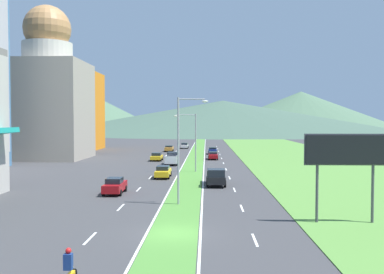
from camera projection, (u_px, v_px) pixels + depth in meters
ground_plane at (173, 234)px, 27.19m from camera, size 600.00×600.00×0.00m
grass_median at (196, 156)px, 87.11m from camera, size 3.20×240.00×0.06m
grass_verge_right at (296, 156)px, 86.41m from camera, size 24.00×240.00×0.06m
lane_dash_left_2 at (90, 238)px, 26.16m from camera, size 0.16×2.80×0.01m
lane_dash_left_3 at (121, 207)px, 35.54m from camera, size 0.16×2.80×0.01m
lane_dash_left_4 at (139, 189)px, 44.93m from camera, size 0.16×2.80×0.01m
lane_dash_left_5 at (150, 177)px, 54.31m from camera, size 0.16×2.80×0.01m
lane_dash_left_6 at (159, 169)px, 63.69m from camera, size 0.16×2.80×0.01m
lane_dash_left_7 at (165, 163)px, 73.08m from camera, size 0.16×2.80×0.01m
lane_dash_left_8 at (169, 158)px, 82.46m from camera, size 0.16×2.80×0.01m
lane_dash_left_9 at (173, 154)px, 91.85m from camera, size 0.16×2.80×0.01m
lane_dash_left_10 at (176, 151)px, 101.23m from camera, size 0.16×2.80×0.01m
lane_dash_left_11 at (179, 149)px, 110.61m from camera, size 0.16×2.80×0.01m
lane_dash_left_12 at (181, 146)px, 120.00m from camera, size 0.16×2.80×0.01m
lane_dash_right_2 at (255, 240)px, 25.81m from camera, size 0.16×2.80×0.01m
lane_dash_right_3 at (242, 208)px, 35.20m from camera, size 0.16×2.80×0.01m
lane_dash_right_4 at (234, 190)px, 44.58m from camera, size 0.16×2.80×0.01m
lane_dash_right_5 at (230, 178)px, 53.96m from camera, size 0.16×2.80×0.01m
lane_dash_right_6 at (226, 169)px, 63.35m from camera, size 0.16×2.80×0.01m
lane_dash_right_7 at (224, 163)px, 72.73m from camera, size 0.16×2.80×0.01m
lane_dash_right_8 at (222, 158)px, 82.12m from camera, size 0.16×2.80×0.01m
lane_dash_right_9 at (220, 154)px, 91.50m from camera, size 0.16×2.80×0.01m
lane_dash_right_10 at (219, 151)px, 100.88m from camera, size 0.16×2.80×0.01m
lane_dash_right_11 at (218, 149)px, 110.27m from camera, size 0.16×2.80×0.01m
lane_dash_right_12 at (217, 147)px, 119.65m from camera, size 0.16×2.80×0.01m
edge_line_median_left at (188, 156)px, 87.17m from camera, size 0.16×240.00×0.01m
edge_line_median_right at (204, 156)px, 87.05m from camera, size 0.16×240.00×0.01m
domed_building at (48, 95)px, 81.06m from camera, size 14.41×14.41×29.36m
midrise_colored at (71, 111)px, 106.47m from camera, size 14.13×14.13×19.50m
hill_far_left at (58, 104)px, 302.40m from camera, size 152.03×152.03×38.26m
hill_far_center at (223, 116)px, 280.03m from camera, size 233.32×233.32×20.74m
hill_far_right at (301, 111)px, 316.59m from camera, size 148.93×148.93×29.33m
street_lamp_near at (181, 144)px, 36.46m from camera, size 2.68×0.31×9.33m
street_lamp_mid at (193, 138)px, 59.65m from camera, size 3.21×0.30×8.31m
billboard_roadside at (345, 154)px, 29.85m from camera, size 5.80×0.28×6.40m
car_0 at (163, 172)px, 54.09m from camera, size 1.91×4.71×1.54m
car_1 at (185, 146)px, 111.33m from camera, size 2.00×4.07×1.49m
car_2 at (157, 157)px, 77.15m from camera, size 2.04×4.37×1.47m
car_3 at (169, 148)px, 100.20m from camera, size 2.01×4.24×1.46m
car_4 at (213, 151)px, 92.38m from camera, size 1.93×4.07×1.50m
car_5 at (115, 186)px, 42.17m from camera, size 1.87×4.28×1.62m
car_6 at (213, 155)px, 79.88m from camera, size 1.86×4.61×1.41m
pickup_truck_0 at (172, 159)px, 70.41m from camera, size 2.18×5.40×2.00m
pickup_truck_1 at (216, 177)px, 47.53m from camera, size 2.18×5.40×2.00m
motorcycle_rider at (69, 272)px, 18.33m from camera, size 0.36×2.00×1.80m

